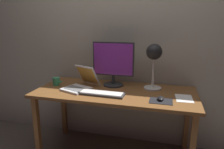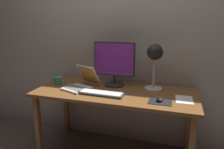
# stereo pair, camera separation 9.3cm
# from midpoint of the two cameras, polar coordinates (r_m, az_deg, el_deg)

# --- Properties ---
(back_wall) EXTENTS (4.80, 0.06, 2.60)m
(back_wall) POSITION_cam_midpoint_polar(r_m,az_deg,el_deg) (2.43, 4.80, 11.22)
(back_wall) COLOR #B2A893
(back_wall) RESTS_ON ground
(desk) EXTENTS (1.60, 0.70, 0.74)m
(desk) POSITION_cam_midpoint_polar(r_m,az_deg,el_deg) (2.18, 2.11, -6.34)
(desk) COLOR brown
(desk) RESTS_ON ground
(monitor) EXTENTS (0.44, 0.22, 0.47)m
(monitor) POSITION_cam_midpoint_polar(r_m,az_deg,el_deg) (2.27, 1.78, 3.26)
(monitor) COLOR #28282B
(monitor) RESTS_ON desk
(keyboard_main) EXTENTS (0.44, 0.15, 0.03)m
(keyboard_main) POSITION_cam_midpoint_polar(r_m,az_deg,el_deg) (2.04, -1.61, -5.07)
(keyboard_main) COLOR #38383A
(keyboard_main) RESTS_ON desk
(laptop) EXTENTS (0.36, 0.42, 0.23)m
(laptop) POSITION_cam_midpoint_polar(r_m,az_deg,el_deg) (2.25, -6.72, -1.94)
(laptop) COLOR silver
(laptop) RESTS_ON desk
(desk_lamp) EXTENTS (0.18, 0.18, 0.47)m
(desk_lamp) POSITION_cam_midpoint_polar(r_m,az_deg,el_deg) (2.17, 12.58, 4.66)
(desk_lamp) COLOR beige
(desk_lamp) RESTS_ON desk
(mousepad) EXTENTS (0.20, 0.16, 0.00)m
(mousepad) POSITION_cam_midpoint_polar(r_m,az_deg,el_deg) (1.93, 14.11, -7.10)
(mousepad) COLOR black
(mousepad) RESTS_ON desk
(mouse) EXTENTS (0.06, 0.10, 0.03)m
(mouse) POSITION_cam_midpoint_polar(r_m,az_deg,el_deg) (1.94, 14.06, -6.41)
(mouse) COLOR black
(mouse) RESTS_ON mousepad
(coffee_mug) EXTENTS (0.11, 0.07, 0.09)m
(coffee_mug) POSITION_cam_midpoint_polar(r_m,az_deg,el_deg) (2.41, -13.14, -1.62)
(coffee_mug) COLOR #339966
(coffee_mug) RESTS_ON desk
(paper_sheet_by_keyboard) EXTENTS (0.16, 0.22, 0.00)m
(paper_sheet_by_keyboard) POSITION_cam_midpoint_polar(r_m,az_deg,el_deg) (2.04, 19.98, -6.31)
(paper_sheet_by_keyboard) COLOR white
(paper_sheet_by_keyboard) RESTS_ON desk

